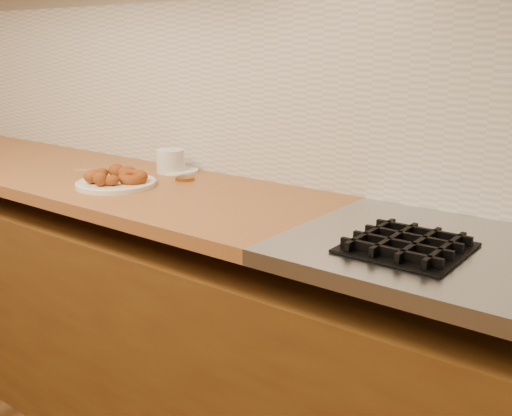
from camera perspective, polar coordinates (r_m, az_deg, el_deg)
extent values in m
cube|color=#C3AD92|center=(2.10, -1.41, 15.25)|extent=(4.00, 0.02, 2.70)
cube|color=#573512|center=(2.11, -6.66, -12.11)|extent=(3.60, 0.60, 0.77)
cube|color=#9A5D2C|center=(2.42, -18.19, 3.31)|extent=(2.30, 0.62, 0.04)
cube|color=beige|center=(2.10, -1.59, 11.14)|extent=(3.60, 0.02, 0.60)
cube|color=black|center=(1.42, 14.14, -3.71)|extent=(0.26, 0.26, 0.01)
cube|color=black|center=(1.45, 10.94, -2.48)|extent=(0.01, 0.24, 0.02)
cube|color=black|center=(1.34, 12.62, -4.14)|extent=(0.24, 0.01, 0.02)
cube|color=black|center=(1.43, 13.08, -2.92)|extent=(0.01, 0.24, 0.02)
cube|color=black|center=(1.39, 13.68, -3.46)|extent=(0.24, 0.01, 0.02)
cube|color=black|center=(1.41, 15.30, -3.36)|extent=(0.01, 0.24, 0.02)
cube|color=black|center=(1.44, 14.66, -2.83)|extent=(0.24, 0.01, 0.02)
cube|color=black|center=(1.39, 17.58, -3.82)|extent=(0.01, 0.24, 0.02)
cube|color=black|center=(1.50, 15.57, -2.24)|extent=(0.24, 0.01, 0.02)
cylinder|color=silver|center=(2.03, -13.17, 2.27)|extent=(0.26, 0.26, 0.02)
torus|color=brown|center=(2.01, -11.65, 2.89)|extent=(0.14, 0.14, 0.04)
ellipsoid|color=brown|center=(2.09, -13.15, 3.49)|extent=(0.07, 0.06, 0.05)
ellipsoid|color=brown|center=(2.09, -14.49, 3.23)|extent=(0.04, 0.05, 0.04)
ellipsoid|color=brown|center=(2.02, -15.25, 2.92)|extent=(0.07, 0.07, 0.05)
ellipsoid|color=brown|center=(1.97, -14.61, 2.69)|extent=(0.06, 0.06, 0.05)
ellipsoid|color=brown|center=(2.07, -12.16, 3.34)|extent=(0.09, 0.09, 0.04)
ellipsoid|color=brown|center=(1.97, -13.60, 2.58)|extent=(0.06, 0.07, 0.03)
cylinder|color=silver|center=(2.20, -8.14, 4.44)|extent=(0.12, 0.12, 0.09)
cylinder|color=white|center=(2.22, -7.44, 3.56)|extent=(0.18, 0.18, 0.01)
cylinder|color=#A16220|center=(2.08, -6.80, 2.81)|extent=(0.09, 0.09, 0.01)
cube|color=olive|center=(2.23, -14.33, 3.34)|extent=(0.18, 0.14, 0.02)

